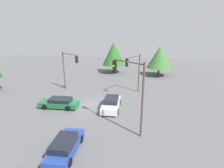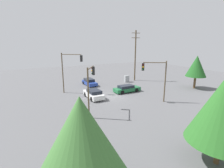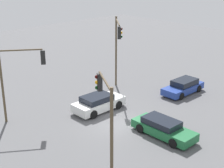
{
  "view_description": "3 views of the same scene",
  "coord_description": "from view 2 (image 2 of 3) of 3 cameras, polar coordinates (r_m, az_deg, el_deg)",
  "views": [
    {
      "loc": [
        -5.63,
        20.04,
        9.39
      ],
      "look_at": [
        -2.92,
        -0.35,
        2.88
      ],
      "focal_mm": 28.0,
      "sensor_mm": 36.0,
      "label": 1
    },
    {
      "loc": [
        -12.89,
        -23.92,
        8.6
      ],
      "look_at": [
        -0.85,
        -1.49,
        2.49
      ],
      "focal_mm": 28.0,
      "sensor_mm": 36.0,
      "label": 2
    },
    {
      "loc": [
        16.89,
        -16.56,
        11.88
      ],
      "look_at": [
        -0.75,
        0.1,
        3.07
      ],
      "focal_mm": 55.0,
      "sensor_mm": 36.0,
      "label": 3
    }
  ],
  "objects": [
    {
      "name": "traffic_signal_aux",
      "position": [
        20.89,
        -7.04,
        0.76
      ],
      "size": [
        2.06,
        2.92,
        5.91
      ],
      "rotation": [
        0.0,
        0.0,
        0.98
      ],
      "color": "brown",
      "rests_on": "ground_plane"
    },
    {
      "name": "sedan_blue",
      "position": [
        36.13,
        -7.38,
        0.64
      ],
      "size": [
        1.89,
        4.49,
        1.32
      ],
      "rotation": [
        0.0,
        0.0,
        3.14
      ],
      "color": "#233D93",
      "rests_on": "ground_plane"
    },
    {
      "name": "sedan_white",
      "position": [
        27.64,
        -5.97,
        -3.24
      ],
      "size": [
        2.04,
        4.49,
        1.38
      ],
      "color": "silver",
      "rests_on": "ground_plane"
    },
    {
      "name": "traffic_signal_cross",
      "position": [
        25.87,
        14.21,
        3.12
      ],
      "size": [
        3.1,
        1.97,
        6.04
      ],
      "rotation": [
        0.0,
        0.0,
        2.6
      ],
      "color": "brown",
      "rests_on": "ground_plane"
    },
    {
      "name": "electrical_cabinet",
      "position": [
        38.75,
        4.81,
        1.72
      ],
      "size": [
        1.02,
        0.59,
        1.46
      ],
      "primitive_type": "cube",
      "color": "#9EA0A3",
      "rests_on": "ground_plane"
    },
    {
      "name": "tree_far",
      "position": [
        9.14,
        -10.05,
        -17.44
      ],
      "size": [
        4.99,
        4.99,
        6.18
      ],
      "color": "#4C3823",
      "rests_on": "ground_plane"
    },
    {
      "name": "ground_plane",
      "position": [
        28.5,
        0.08,
        -4.07
      ],
      "size": [
        80.0,
        80.0,
        0.0
      ],
      "primitive_type": "plane",
      "color": "#5B5B5E"
    },
    {
      "name": "tree_left",
      "position": [
        36.31,
        25.87,
        5.25
      ],
      "size": [
        3.7,
        3.7,
        6.22
      ],
      "color": "brown",
      "rests_on": "ground_plane"
    },
    {
      "name": "utility_pole_tall",
      "position": [
        39.9,
        7.61,
        9.46
      ],
      "size": [
        2.2,
        0.28,
        11.15
      ],
      "color": "brown",
      "rests_on": "ground_plane"
    },
    {
      "name": "sedan_green",
      "position": [
        30.95,
        4.84,
        -1.51
      ],
      "size": [
        4.78,
        1.88,
        1.24
      ],
      "rotation": [
        0.0,
        0.0,
        -1.57
      ],
      "color": "#1E6638",
      "rests_on": "ground_plane"
    },
    {
      "name": "traffic_signal_main",
      "position": [
        30.27,
        -13.65,
        5.66
      ],
      "size": [
        2.99,
        2.52,
        6.89
      ],
      "rotation": [
        0.0,
        0.0,
        -0.69
      ],
      "color": "brown",
      "rests_on": "ground_plane"
    }
  ]
}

